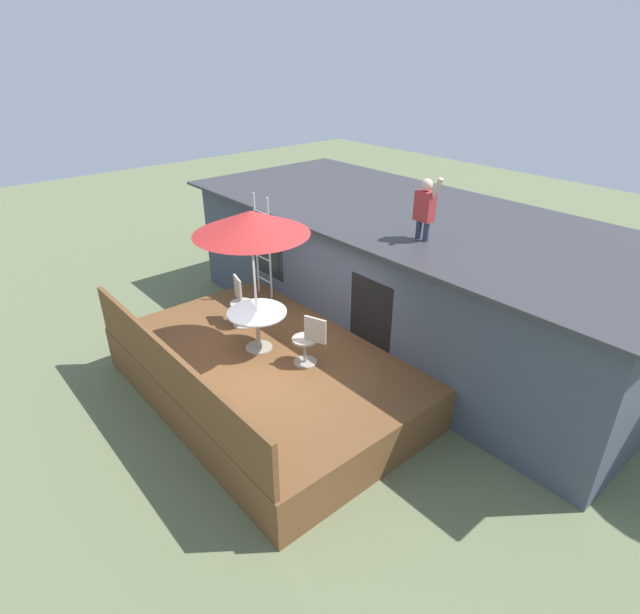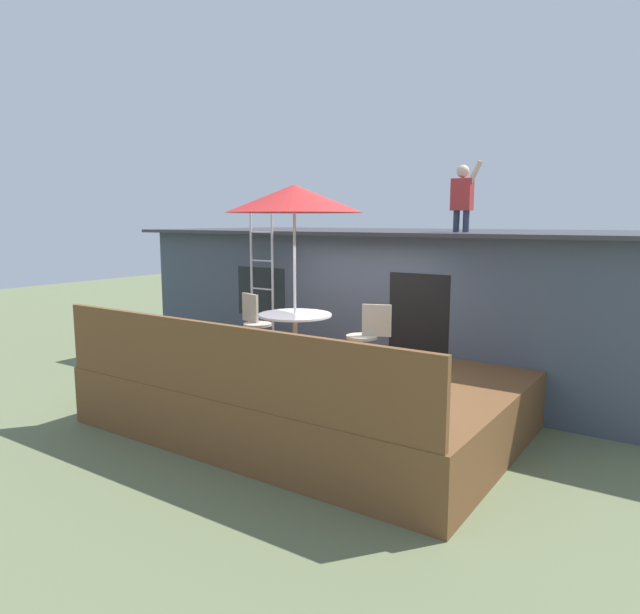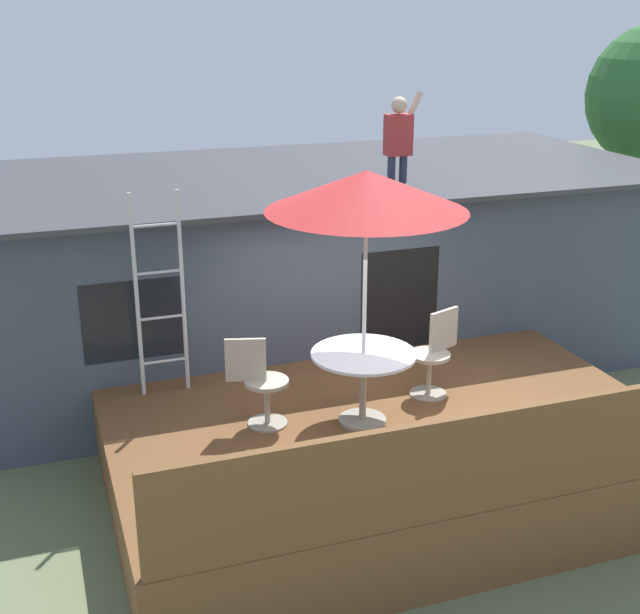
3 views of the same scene
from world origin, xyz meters
name	(u,v)px [view 3 (image 3 of 3)]	position (x,y,z in m)	size (l,w,h in m)	color
ground_plane	(383,483)	(0.00, 0.00, 0.00)	(40.00, 40.00, 0.00)	#66704C
house	(282,268)	(0.00, 3.60, 1.34)	(10.50, 4.50, 2.67)	#424C5B
deck	(384,449)	(0.00, 0.00, 0.40)	(5.58, 3.82, 0.80)	brown
deck_railing	(479,463)	(0.00, -1.86, 1.25)	(5.48, 0.08, 0.90)	brown
patio_table	(363,368)	(-0.28, -0.05, 1.39)	(1.04, 1.04, 0.74)	#A59E8C
patio_umbrella	(367,191)	(-0.28, -0.05, 3.15)	(1.90, 1.90, 2.54)	silver
step_ladder	(160,295)	(-2.02, 1.32, 1.90)	(0.52, 0.04, 2.20)	silver
person_figure	(399,133)	(1.19, 2.45, 3.28)	(0.47, 0.20, 1.11)	#33384C
patio_chair_left	(259,382)	(-1.26, 0.23, 1.26)	(0.61, 0.44, 0.92)	#A59E8C
patio_chair_right	(434,354)	(0.69, 0.31, 1.26)	(0.60, 0.44, 0.92)	#A59E8C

